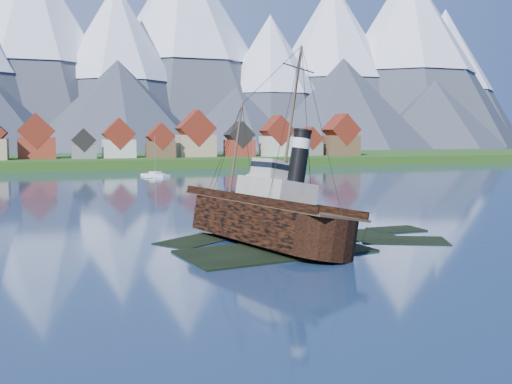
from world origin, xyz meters
name	(u,v)px	position (x,y,z in m)	size (l,w,h in m)	color
ground	(296,246)	(0.00, 0.00, 0.00)	(1400.00, 1400.00, 0.00)	navy
shoal	(303,244)	(1.78, 2.15, -0.35)	(31.71, 21.24, 1.14)	black
shore_bank	(120,164)	(0.00, 170.00, 0.00)	(600.00, 80.00, 3.20)	#1D4F16
seawall	(133,170)	(0.00, 132.00, 0.00)	(600.00, 2.50, 2.00)	#3F3D38
town	(23,141)	(-33.12, 152.18, 8.99)	(250.96, 16.69, 17.30)	maroon
mountains	(80,45)	(-0.79, 481.26, 89.34)	(965.00, 340.00, 205.00)	#2D333D
tugboat_wreck	(256,215)	(-2.86, 4.00, 2.72)	(6.31, 27.17, 21.53)	black
sailboat_d	(253,177)	(25.14, 86.84, 0.26)	(2.94, 8.40, 11.22)	white
sailboat_e	(155,176)	(1.94, 99.78, 0.25)	(6.73, 9.76, 11.32)	white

